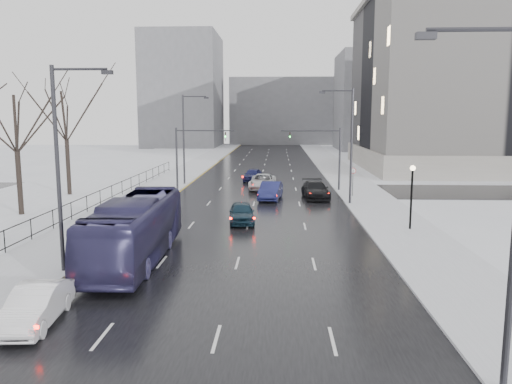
# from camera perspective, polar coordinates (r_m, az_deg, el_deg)

# --- Properties ---
(road) EXTENTS (16.00, 150.00, 0.04)m
(road) POSITION_cam_1_polar(r_m,az_deg,el_deg) (63.69, 0.62, 1.76)
(road) COLOR black
(road) RESTS_ON ground
(cross_road) EXTENTS (130.00, 10.00, 0.04)m
(cross_road) POSITION_cam_1_polar(r_m,az_deg,el_deg) (51.80, 0.18, 0.18)
(cross_road) COLOR black
(cross_road) RESTS_ON ground
(sidewalk_left) EXTENTS (5.00, 150.00, 0.16)m
(sidewalk_left) POSITION_cam_1_polar(r_m,az_deg,el_deg) (64.88, -8.69, 1.84)
(sidewalk_left) COLOR silver
(sidewalk_left) RESTS_ON ground
(sidewalk_right) EXTENTS (5.00, 150.00, 0.16)m
(sidewalk_right) POSITION_cam_1_polar(r_m,az_deg,el_deg) (64.20, 10.04, 1.74)
(sidewalk_right) COLOR silver
(sidewalk_right) RESTS_ON ground
(park_strip) EXTENTS (14.00, 150.00, 0.12)m
(park_strip) POSITION_cam_1_polar(r_m,az_deg,el_deg) (67.37, -16.64, 1.81)
(park_strip) COLOR white
(park_strip) RESTS_ON ground
(tree_park_d) EXTENTS (8.75, 8.75, 12.50)m
(tree_park_d) POSITION_cam_1_polar(r_m,az_deg,el_deg) (42.87, -25.20, -2.46)
(tree_park_d) COLOR black
(tree_park_d) RESTS_ON ground
(tree_park_e) EXTENTS (9.45, 9.45, 13.50)m
(tree_park_e) POSITION_cam_1_polar(r_m,az_deg,el_deg) (51.94, -20.51, -0.38)
(tree_park_e) COLOR black
(tree_park_e) RESTS_ON ground
(iron_fence) EXTENTS (0.06, 70.00, 1.30)m
(iron_fence) POSITION_cam_1_polar(r_m,az_deg,el_deg) (37.08, -21.56, -2.44)
(iron_fence) COLOR black
(iron_fence) RESTS_ON sidewalk_left
(streetlight_r_near) EXTENTS (2.95, 0.25, 10.00)m
(streetlight_r_near) POSITION_cam_1_polar(r_m,az_deg,el_deg) (14.67, 26.97, -0.23)
(streetlight_r_near) COLOR #2D2D33
(streetlight_r_near) RESTS_ON ground
(streetlight_r_mid) EXTENTS (2.95, 0.25, 10.00)m
(streetlight_r_mid) POSITION_cam_1_polar(r_m,az_deg,el_deg) (43.67, 10.57, 5.84)
(streetlight_r_mid) COLOR #2D2D33
(streetlight_r_mid) RESTS_ON ground
(streetlight_l_near) EXTENTS (2.95, 0.25, 10.00)m
(streetlight_l_near) POSITION_cam_1_polar(r_m,az_deg,el_deg) (25.44, -21.30, 3.49)
(streetlight_l_near) COLOR #2D2D33
(streetlight_l_near) RESTS_ON ground
(streetlight_l_far) EXTENTS (2.95, 0.25, 10.00)m
(streetlight_l_far) POSITION_cam_1_polar(r_m,az_deg,el_deg) (56.18, -8.05, 6.49)
(streetlight_l_far) COLOR #2D2D33
(streetlight_l_far) RESTS_ON ground
(lamppost_r_mid) EXTENTS (0.36, 0.36, 4.28)m
(lamppost_r_mid) POSITION_cam_1_polar(r_m,az_deg,el_deg) (34.69, 17.38, 0.46)
(lamppost_r_mid) COLOR black
(lamppost_r_mid) RESTS_ON sidewalk_right
(mast_signal_right) EXTENTS (6.10, 0.33, 6.50)m
(mast_signal_right) POSITION_cam_1_polar(r_m,az_deg,el_deg) (51.58, 8.37, 4.62)
(mast_signal_right) COLOR #2D2D33
(mast_signal_right) RESTS_ON ground
(mast_signal_left) EXTENTS (6.10, 0.33, 6.50)m
(mast_signal_left) POSITION_cam_1_polar(r_m,az_deg,el_deg) (52.17, -7.91, 4.67)
(mast_signal_left) COLOR #2D2D33
(mast_signal_left) RESTS_ON ground
(no_uturn_sign) EXTENTS (0.60, 0.06, 2.70)m
(no_uturn_sign) POSITION_cam_1_polar(r_m,az_deg,el_deg) (48.03, 11.03, 2.09)
(no_uturn_sign) COLOR #2D2D33
(no_uturn_sign) RESTS_ON sidewalk_right
(civic_building) EXTENTS (41.00, 31.00, 24.80)m
(civic_building) POSITION_cam_1_polar(r_m,az_deg,el_deg) (82.16, 26.59, 10.23)
(civic_building) COLOR gray
(civic_building) RESTS_ON ground
(bldg_far_right) EXTENTS (24.00, 20.00, 22.00)m
(bldg_far_right) POSITION_cam_1_polar(r_m,az_deg,el_deg) (121.05, 15.11, 9.93)
(bldg_far_right) COLOR slate
(bldg_far_right) RESTS_ON ground
(bldg_far_left) EXTENTS (18.00, 22.00, 28.00)m
(bldg_far_left) POSITION_cam_1_polar(r_m,az_deg,el_deg) (130.60, -8.28, 11.34)
(bldg_far_left) COLOR slate
(bldg_far_left) RESTS_ON ground
(bldg_far_center) EXTENTS (30.00, 18.00, 18.00)m
(bldg_far_center) POSITION_cam_1_polar(r_m,az_deg,el_deg) (143.22, 3.33, 9.16)
(bldg_far_center) COLOR slate
(bldg_far_center) RESTS_ON ground
(sedan_left_near) EXTENTS (1.90, 4.48, 1.44)m
(sedan_left_near) POSITION_cam_1_polar(r_m,az_deg,el_deg) (20.47, -23.88, -11.78)
(sedan_left_near) COLOR white
(sedan_left_near) RESTS_ON road
(bus) EXTENTS (3.13, 12.13, 3.36)m
(bus) POSITION_cam_1_polar(r_m,az_deg,el_deg) (27.26, -13.59, -4.16)
(bus) COLOR navy
(bus) RESTS_ON road
(sedan_center_near) EXTENTS (2.18, 4.51, 1.49)m
(sedan_center_near) POSITION_cam_1_polar(r_m,az_deg,el_deg) (35.95, -1.66, -2.37)
(sedan_center_near) COLOR #122837
(sedan_center_near) RESTS_ON road
(sedan_right_near) EXTENTS (2.34, 5.16, 1.64)m
(sedan_right_near) POSITION_cam_1_polar(r_m,az_deg,el_deg) (45.95, 1.68, 0.15)
(sedan_right_near) COLOR navy
(sedan_right_near) RESTS_ON road
(sedan_right_cross) EXTENTS (2.89, 5.84, 1.59)m
(sedan_right_cross) POSITION_cam_1_polar(r_m,az_deg,el_deg) (52.49, 0.77, 1.19)
(sedan_right_cross) COLOR silver
(sedan_right_cross) RESTS_ON road
(sedan_right_far) EXTENTS (2.63, 5.64, 1.59)m
(sedan_right_far) POSITION_cam_1_polar(r_m,az_deg,el_deg) (47.02, 6.82, 0.25)
(sedan_right_far) COLOR black
(sedan_right_far) RESTS_ON road
(sedan_center_far) EXTENTS (2.35, 4.64, 1.51)m
(sedan_center_far) POSITION_cam_1_polar(r_m,az_deg,el_deg) (59.08, -0.37, 1.98)
(sedan_center_far) COLOR #191C4B
(sedan_center_far) RESTS_ON road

